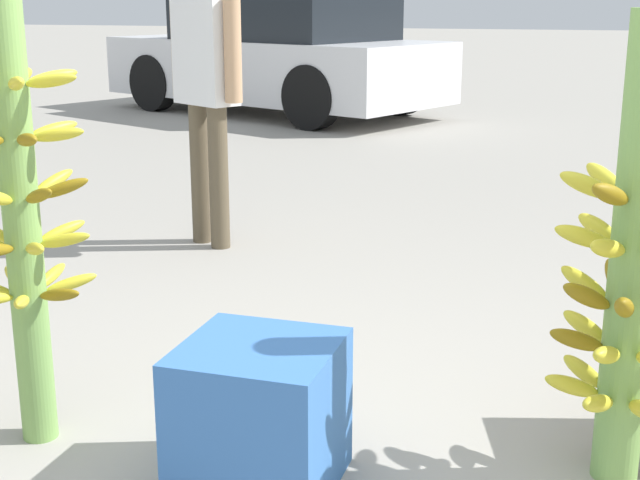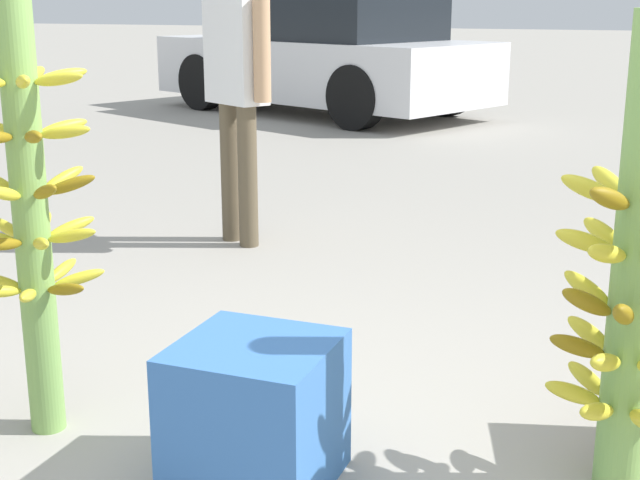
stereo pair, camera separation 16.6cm
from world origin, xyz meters
name	(u,v)px [view 1 (the left image)]	position (x,y,z in m)	size (l,w,h in m)	color
banana_stalk_left	(19,194)	(-0.94, 0.18, 0.79)	(0.42, 0.42, 1.56)	#7AA851
banana_stalk_center	(633,270)	(0.80, 0.47, 0.63)	(0.45, 0.44, 1.32)	#7AA851
vendor_person	(206,72)	(-1.36, 2.45, 0.96)	(0.54, 0.36, 1.60)	brown
parked_car	(277,56)	(-3.04, 8.18, 0.68)	(4.52, 3.25, 1.40)	silver
produce_crate	(260,416)	(-0.16, 0.12, 0.21)	(0.43, 0.43, 0.43)	#386BB2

